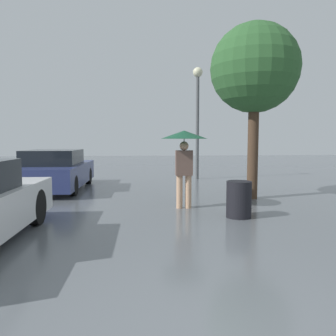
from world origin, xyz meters
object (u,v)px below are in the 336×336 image
at_px(trash_bin, 239,199).
at_px(street_lamp, 198,103).
at_px(pedestrian, 184,146).
at_px(tree, 255,70).
at_px(parked_car_farthest, 55,171).

bearing_deg(trash_bin, street_lamp, 87.88).
height_order(pedestrian, street_lamp, street_lamp).
bearing_deg(trash_bin, pedestrian, 135.59).
relative_size(pedestrian, trash_bin, 2.41).
bearing_deg(street_lamp, tree, -80.64).
xyz_separation_m(parked_car_farthest, street_lamp, (4.94, 2.40, 2.43)).
bearing_deg(parked_car_farthest, pedestrian, -40.44).
bearing_deg(tree, parked_car_farthest, 159.98).
height_order(parked_car_farthest, trash_bin, parked_car_farthest).
distance_m(parked_car_farthest, trash_bin, 6.26).
distance_m(pedestrian, tree, 2.98).
height_order(pedestrian, tree, tree).
distance_m(tree, trash_bin, 3.78).
distance_m(tree, street_lamp, 4.54).
height_order(parked_car_farthest, street_lamp, street_lamp).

